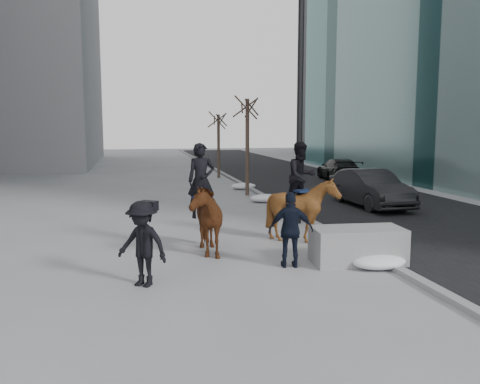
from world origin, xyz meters
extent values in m
plane|color=gray|center=(0.00, 0.00, 0.00)|extent=(120.00, 120.00, 0.00)
cube|color=black|center=(7.00, 10.00, 0.01)|extent=(8.00, 90.00, 0.01)
cube|color=gray|center=(3.00, 10.00, 0.06)|extent=(0.25, 90.00, 0.12)
cube|color=gray|center=(2.41, -0.96, 0.43)|extent=(2.20, 1.20, 0.86)
imported|color=black|center=(6.53, 6.84, 0.75)|extent=(1.80, 4.65, 1.51)
imported|color=black|center=(9.12, 16.31, 0.66)|extent=(2.49, 4.78, 1.32)
imported|color=#511F10|center=(-1.07, 0.78, 0.92)|extent=(1.10, 2.23, 1.84)
imported|color=black|center=(-1.07, 0.93, 1.86)|extent=(0.72, 0.49, 1.93)
cube|color=#10193D|center=(-1.07, 0.93, 1.45)|extent=(0.51, 0.58, 0.06)
imported|color=#4C280F|center=(1.85, 1.45, 0.92)|extent=(1.91, 2.03, 1.84)
imported|color=black|center=(1.85, 1.60, 1.85)|extent=(1.10, 0.97, 1.92)
cube|color=#0E1A36|center=(1.85, 1.60, 1.45)|extent=(0.62, 0.68, 0.06)
imported|color=black|center=(0.75, -0.96, 0.88)|extent=(1.09, 0.61, 1.75)
cylinder|color=red|center=(0.70, -0.41, 1.15)|extent=(0.04, 0.18, 0.07)
imported|color=black|center=(-2.62, -1.69, 0.88)|extent=(1.30, 1.19, 1.75)
cube|color=black|center=(-2.47, -1.44, 1.62)|extent=(0.42, 0.39, 0.20)
cylinder|color=black|center=(2.60, 4.09, 4.50)|extent=(0.18, 0.18, 9.00)
ellipsoid|color=white|center=(2.70, 13.36, 0.16)|extent=(1.29, 0.82, 0.33)
ellipsoid|color=white|center=(2.70, 8.89, 0.17)|extent=(1.35, 0.86, 0.34)
ellipsoid|color=white|center=(2.70, -1.51, 0.16)|extent=(1.27, 0.81, 0.32)
camera|label=1|loc=(-2.71, -11.95, 3.27)|focal=38.00mm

